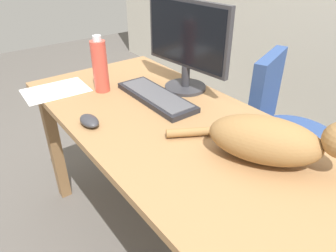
# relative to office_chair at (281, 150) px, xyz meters

# --- Properties ---
(ground_plane) EXTENTS (8.00, 8.00, 0.00)m
(ground_plane) POSITION_rel_office_chair_xyz_m (-0.11, -0.68, -0.38)
(ground_plane) COLOR #59544F
(desk) EXTENTS (1.52, 0.72, 0.75)m
(desk) POSITION_rel_office_chair_xyz_m (-0.11, -0.68, 0.26)
(desk) COLOR #9E7247
(desk) RESTS_ON ground_plane
(office_chair) EXTENTS (0.51, 0.48, 0.89)m
(office_chair) POSITION_rel_office_chair_xyz_m (0.00, 0.00, 0.00)
(office_chair) COLOR black
(office_chair) RESTS_ON ground_plane
(monitor) EXTENTS (0.48, 0.20, 0.41)m
(monitor) POSITION_rel_office_chair_xyz_m (-0.32, -0.43, 0.59)
(monitor) COLOR #333338
(monitor) RESTS_ON desk
(keyboard) EXTENTS (0.44, 0.15, 0.03)m
(keyboard) POSITION_rel_office_chair_xyz_m (-0.31, -0.61, 0.38)
(keyboard) COLOR #232328
(keyboard) RESTS_ON desk
(cat) EXTENTS (0.54, 0.36, 0.20)m
(cat) POSITION_rel_office_chair_xyz_m (0.29, -0.58, 0.45)
(cat) COLOR olive
(cat) RESTS_ON desk
(computer_mouse) EXTENTS (0.11, 0.06, 0.04)m
(computer_mouse) POSITION_rel_office_chair_xyz_m (-0.28, -0.96, 0.38)
(computer_mouse) COLOR #333338
(computer_mouse) RESTS_ON desk
(paper_sheet) EXTENTS (0.22, 0.31, 0.00)m
(paper_sheet) POSITION_rel_office_chair_xyz_m (-0.68, -0.95, 0.37)
(paper_sheet) COLOR white
(paper_sheet) RESTS_ON desk
(water_bottle) EXTENTS (0.07, 0.07, 0.27)m
(water_bottle) POSITION_rel_office_chair_xyz_m (-0.55, -0.77, 0.49)
(water_bottle) COLOR #D84C3D
(water_bottle) RESTS_ON desk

